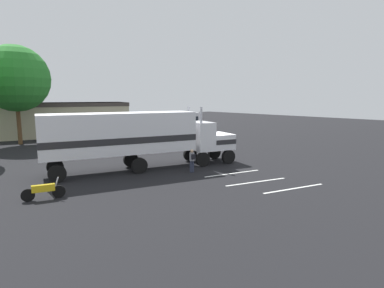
{
  "coord_description": "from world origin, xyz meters",
  "views": [
    {
      "loc": [
        -18.74,
        -17.31,
        5.29
      ],
      "look_at": [
        -2.33,
        0.65,
        1.6
      ],
      "focal_mm": 29.58,
      "sensor_mm": 36.0,
      "label": 1
    }
  ],
  "objects_px": {
    "tree_center": "(15,79)",
    "person_bystander": "(192,160)",
    "motorcycle": "(44,191)",
    "parked_bus": "(152,125)",
    "semi_truck": "(136,135)"
  },
  "relations": [
    {
      "from": "semi_truck",
      "to": "person_bystander",
      "type": "bearing_deg",
      "value": -52.62
    },
    {
      "from": "semi_truck",
      "to": "tree_center",
      "type": "xyz_separation_m",
      "value": [
        -2.78,
        19.27,
        4.64
      ]
    },
    {
      "from": "person_bystander",
      "to": "tree_center",
      "type": "height_order",
      "value": "tree_center"
    },
    {
      "from": "motorcycle",
      "to": "parked_bus",
      "type": "bearing_deg",
      "value": 38.06
    },
    {
      "from": "tree_center",
      "to": "parked_bus",
      "type": "bearing_deg",
      "value": -41.18
    },
    {
      "from": "parked_bus",
      "to": "motorcycle",
      "type": "relative_size",
      "value": 5.5
    },
    {
      "from": "parked_bus",
      "to": "tree_center",
      "type": "bearing_deg",
      "value": 138.82
    },
    {
      "from": "parked_bus",
      "to": "tree_center",
      "type": "height_order",
      "value": "tree_center"
    },
    {
      "from": "parked_bus",
      "to": "motorcycle",
      "type": "xyz_separation_m",
      "value": [
        -15.41,
        -12.07,
        -1.58
      ]
    },
    {
      "from": "semi_truck",
      "to": "tree_center",
      "type": "distance_m",
      "value": 20.01
    },
    {
      "from": "semi_truck",
      "to": "person_bystander",
      "type": "distance_m",
      "value": 4.4
    },
    {
      "from": "tree_center",
      "to": "person_bystander",
      "type": "bearing_deg",
      "value": -76.86
    },
    {
      "from": "semi_truck",
      "to": "parked_bus",
      "type": "relative_size",
      "value": 1.26
    },
    {
      "from": "semi_truck",
      "to": "tree_center",
      "type": "height_order",
      "value": "tree_center"
    },
    {
      "from": "person_bystander",
      "to": "motorcycle",
      "type": "xyz_separation_m",
      "value": [
        -9.64,
        0.79,
        -0.41
      ]
    }
  ]
}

